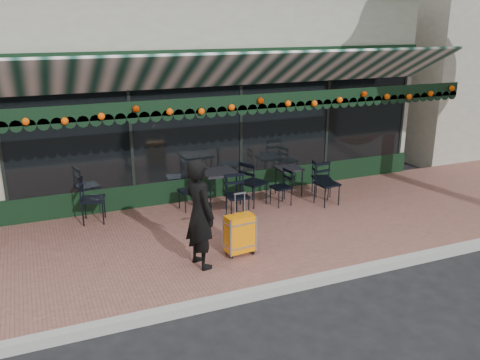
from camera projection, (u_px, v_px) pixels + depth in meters
name	position (u px, v px, depth m)	size (l,w,h in m)	color
ground	(258.00, 295.00, 7.57)	(80.00, 80.00, 0.00)	black
sidewalk	(212.00, 239.00, 9.31)	(18.00, 4.00, 0.15)	brown
curb	(260.00, 293.00, 7.48)	(18.00, 0.16, 0.15)	#9E9E99
restaurant_building	(138.00, 83.00, 13.77)	(12.00, 9.60, 4.50)	gray
woman	(200.00, 214.00, 7.90)	(0.64, 0.42, 1.77)	black
suitcase	(240.00, 234.00, 8.43)	(0.50, 0.31, 1.08)	orange
cafe_table_a	(289.00, 170.00, 11.26)	(0.52, 0.52, 0.64)	black
cafe_table_b	(219.00, 175.00, 10.34)	(0.67, 0.67, 0.83)	black
chair_a_left	(281.00, 188.00, 10.71)	(0.39, 0.39, 0.77)	black
chair_a_right	(322.00, 178.00, 11.31)	(0.39, 0.39, 0.79)	black
chair_a_front	(327.00, 184.00, 10.73)	(0.45, 0.45, 0.89)	black
chair_b_left	(189.00, 191.00, 10.44)	(0.40, 0.40, 0.80)	black
chair_b_right	(253.00, 183.00, 10.70)	(0.48, 0.48, 0.96)	black
chair_b_front	(237.00, 197.00, 10.01)	(0.44, 0.44, 0.87)	black
chair_solo	(93.00, 200.00, 9.78)	(0.46, 0.46, 0.91)	black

